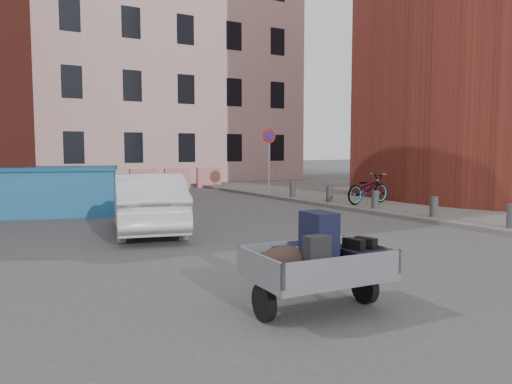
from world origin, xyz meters
TOP-DOWN VIEW (x-y plane):
  - ground at (0.00, 0.00)m, footprint 120.00×120.00m
  - sidewalk at (10.00, 4.00)m, footprint 9.00×24.00m
  - building_pink at (6.00, 22.00)m, footprint 16.00×8.00m
  - no_parking_sign at (6.00, 9.48)m, footprint 0.60×0.09m
  - bollards at (6.00, 3.40)m, footprint 0.22×9.02m
  - barriers at (4.20, 15.00)m, footprint 4.70×0.18m
  - trailer at (-1.34, -3.14)m, footprint 1.67×1.85m
  - dumpster at (-2.50, 7.72)m, footprint 3.77×2.69m
  - silver_car at (-1.17, 3.50)m, footprint 2.46×4.44m
  - bicycle at (6.75, 4.52)m, footprint 1.96×0.84m

SIDE VIEW (x-z plane):
  - ground at x=0.00m, z-range 0.00..0.00m
  - sidewalk at x=10.00m, z-range 0.00..0.12m
  - bollards at x=6.00m, z-range 0.12..0.67m
  - barriers at x=4.20m, z-range 0.00..1.00m
  - trailer at x=-1.34m, z-range 0.01..1.21m
  - bicycle at x=6.75m, z-range 0.12..1.12m
  - silver_car at x=-1.17m, z-range 0.00..1.39m
  - dumpster at x=-2.50m, z-range 0.01..1.43m
  - no_parking_sign at x=6.00m, z-range 0.69..3.34m
  - building_pink at x=6.00m, z-range 0.00..14.00m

